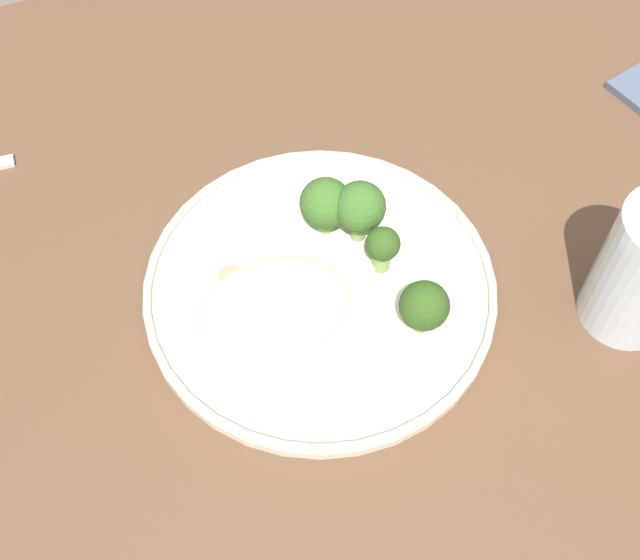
# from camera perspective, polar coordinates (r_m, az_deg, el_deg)

# --- Properties ---
(ground) EXTENTS (6.00, 6.00, 0.00)m
(ground) POSITION_cam_1_polar(r_m,az_deg,el_deg) (1.36, 1.18, -18.59)
(ground) COLOR #665B51
(wooden_dining_table) EXTENTS (1.40, 1.00, 0.74)m
(wooden_dining_table) POSITION_cam_1_polar(r_m,az_deg,el_deg) (0.74, 2.07, -5.69)
(wooden_dining_table) COLOR brown
(wooden_dining_table) RESTS_ON ground
(dinner_plate) EXTENTS (0.29, 0.29, 0.02)m
(dinner_plate) POSITION_cam_1_polar(r_m,az_deg,el_deg) (0.67, 0.00, -0.53)
(dinner_plate) COLOR beige
(dinner_plate) RESTS_ON wooden_dining_table
(noodle_bed) EXTENTS (0.12, 0.09, 0.04)m
(noodle_bed) POSITION_cam_1_polar(r_m,az_deg,el_deg) (0.64, -3.31, -1.99)
(noodle_bed) COLOR beige
(noodle_bed) RESTS_ON dinner_plate
(seared_scallop_right_edge) EXTENTS (0.02, 0.02, 0.02)m
(seared_scallop_right_edge) POSITION_cam_1_polar(r_m,az_deg,el_deg) (0.65, -3.80, -0.90)
(seared_scallop_right_edge) COLOR #DBB77A
(seared_scallop_right_edge) RESTS_ON dinner_plate
(seared_scallop_half_hidden) EXTENTS (0.03, 0.03, 0.02)m
(seared_scallop_half_hidden) POSITION_cam_1_polar(r_m,az_deg,el_deg) (0.63, -2.32, -3.87)
(seared_scallop_half_hidden) COLOR #E5C689
(seared_scallop_half_hidden) RESTS_ON dinner_plate
(seared_scallop_rear_pale) EXTENTS (0.02, 0.02, 0.02)m
(seared_scallop_rear_pale) POSITION_cam_1_polar(r_m,az_deg,el_deg) (0.66, -6.18, -0.05)
(seared_scallop_rear_pale) COLOR #E5C689
(seared_scallop_rear_pale) RESTS_ON dinner_plate
(seared_scallop_center_golden) EXTENTS (0.02, 0.02, 0.02)m
(seared_scallop_center_golden) POSITION_cam_1_polar(r_m,az_deg,el_deg) (0.64, 0.66, -2.33)
(seared_scallop_center_golden) COLOR beige
(seared_scallop_center_golden) RESTS_ON dinner_plate
(broccoli_floret_left_leaning) EXTENTS (0.03, 0.03, 0.05)m
(broccoli_floret_left_leaning) POSITION_cam_1_polar(r_m,az_deg,el_deg) (0.66, 4.41, 2.35)
(broccoli_floret_left_leaning) COLOR #7A994C
(broccoli_floret_left_leaning) RESTS_ON dinner_plate
(broccoli_floret_beside_noodles) EXTENTS (0.04, 0.04, 0.06)m
(broccoli_floret_beside_noodles) POSITION_cam_1_polar(r_m,az_deg,el_deg) (0.68, 0.39, 5.34)
(broccoli_floret_beside_noodles) COLOR #7A994C
(broccoli_floret_beside_noodles) RESTS_ON dinner_plate
(broccoli_floret_front_edge) EXTENTS (0.04, 0.04, 0.06)m
(broccoli_floret_front_edge) POSITION_cam_1_polar(r_m,az_deg,el_deg) (0.67, 2.81, 5.07)
(broccoli_floret_front_edge) COLOR #7A994C
(broccoli_floret_front_edge) RESTS_ON dinner_plate
(broccoli_floret_near_rim) EXTENTS (0.04, 0.04, 0.05)m
(broccoli_floret_near_rim) POSITION_cam_1_polar(r_m,az_deg,el_deg) (0.63, 7.30, -1.84)
(broccoli_floret_near_rim) COLOR #7A994C
(broccoli_floret_near_rim) RESTS_ON dinner_plate
(onion_sliver_long_sliver) EXTENTS (0.05, 0.01, 0.00)m
(onion_sliver_long_sliver) POSITION_cam_1_polar(r_m,az_deg,el_deg) (0.68, 4.54, 1.11)
(onion_sliver_long_sliver) COLOR silver
(onion_sliver_long_sliver) RESTS_ON dinner_plate
(onion_sliver_pale_crescent) EXTENTS (0.05, 0.02, 0.00)m
(onion_sliver_pale_crescent) POSITION_cam_1_polar(r_m,az_deg,el_deg) (0.71, 3.86, 4.99)
(onion_sliver_pale_crescent) COLOR silver
(onion_sliver_pale_crescent) RESTS_ON dinner_plate
(onion_sliver_curled_piece) EXTENTS (0.03, 0.03, 0.00)m
(onion_sliver_curled_piece) POSITION_cam_1_polar(r_m,az_deg,el_deg) (0.70, 4.88, 3.05)
(onion_sliver_curled_piece) COLOR silver
(onion_sliver_curled_piece) RESTS_ON dinner_plate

